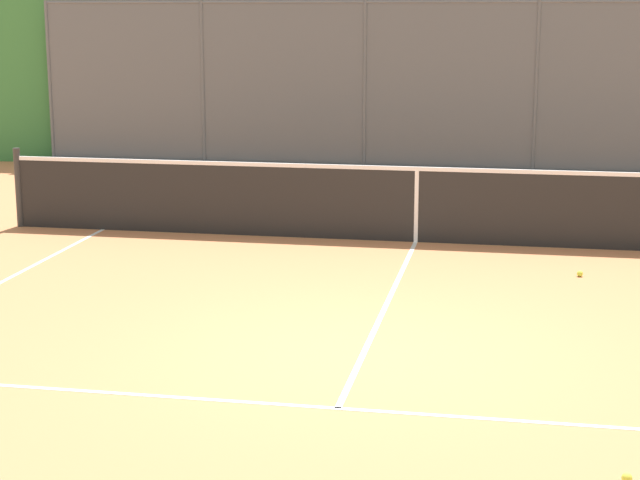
% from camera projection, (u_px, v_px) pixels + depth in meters
% --- Properties ---
extents(ground_plane, '(60.00, 60.00, 0.00)m').
position_uv_depth(ground_plane, '(364.00, 352.00, 9.06)').
color(ground_plane, '#C67A4C').
extents(court_line_markings, '(8.44, 10.68, 0.01)m').
position_uv_depth(court_line_markings, '(331.00, 422.00, 7.51)').
color(court_line_markings, white).
rests_on(court_line_markings, ground).
extents(fence_backdrop, '(17.93, 1.37, 3.22)m').
position_uv_depth(fence_backdrop, '(451.00, 83.00, 19.12)').
color(fence_backdrop, '#565B60').
rests_on(fence_backdrop, ground).
extents(tennis_net, '(10.84, 0.09, 1.07)m').
position_uv_depth(tennis_net, '(416.00, 203.00, 13.30)').
color(tennis_net, '#2D2D2D').
rests_on(tennis_net, ground).
extents(tennis_ball_mid_court, '(0.07, 0.07, 0.07)m').
position_uv_depth(tennis_ball_mid_court, '(627.00, 478.00, 6.55)').
color(tennis_ball_mid_court, '#D6E042').
rests_on(tennis_ball_mid_court, ground).
extents(tennis_ball_near_net, '(0.07, 0.07, 0.07)m').
position_uv_depth(tennis_ball_near_net, '(580.00, 274.00, 11.64)').
color(tennis_ball_near_net, '#C1D138').
rests_on(tennis_ball_near_net, ground).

